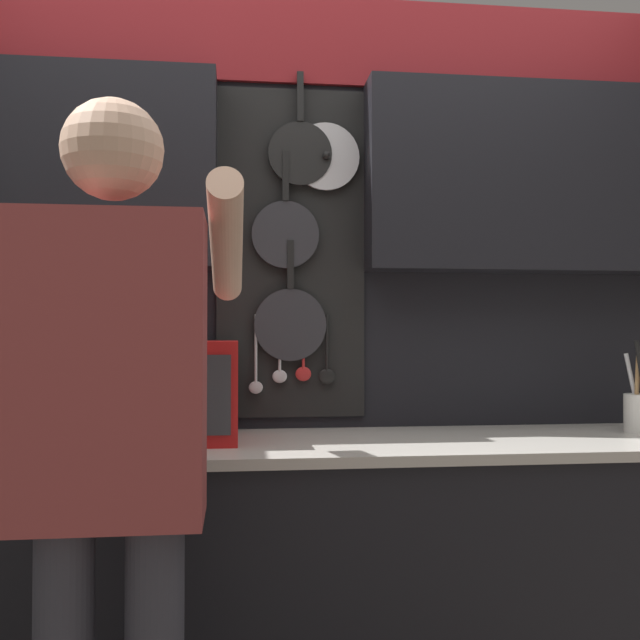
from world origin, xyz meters
name	(u,v)px	position (x,y,z in m)	size (l,w,h in m)	color
base_cabinet_counter	(340,591)	(0.00, 0.00, 0.45)	(2.58, 0.61, 0.90)	black
back_wall_unit	(331,265)	(0.01, 0.27, 1.46)	(3.15, 0.20, 2.40)	black
microwave	(156,391)	(-0.56, 0.05, 1.05)	(0.49, 0.35, 0.30)	red
utensil_crock	(640,409)	(1.00, 0.05, 0.98)	(0.10, 0.10, 0.30)	white
person	(112,432)	(-0.57, -0.64, 1.02)	(0.54, 0.65, 1.71)	#383842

